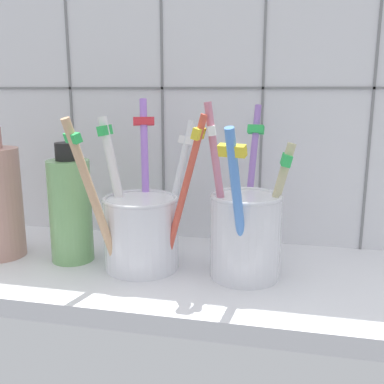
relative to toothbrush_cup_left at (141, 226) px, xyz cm
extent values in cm
cube|color=silver|center=(5.81, 0.48, -5.80)|extent=(64.00, 22.00, 2.00)
cube|color=white|center=(5.81, 12.48, 15.70)|extent=(64.00, 2.00, 45.00)
cube|color=gray|center=(-13.39, 11.38, 15.70)|extent=(0.30, 0.20, 45.00)
cube|color=gray|center=(-0.59, 11.38, 15.70)|extent=(0.30, 0.20, 45.00)
cube|color=gray|center=(12.21, 11.38, 15.70)|extent=(0.30, 0.20, 45.00)
cube|color=gray|center=(25.01, 11.38, 15.70)|extent=(0.30, 0.20, 45.00)
cube|color=gray|center=(5.81, 11.38, 15.00)|extent=(64.00, 0.20, 0.30)
cylinder|color=white|center=(0.03, -0.02, -0.83)|extent=(8.29, 8.29, 7.93)
torus|color=silver|center=(0.03, -0.02, 3.14)|extent=(8.38, 8.38, 0.50)
cylinder|color=white|center=(-2.78, 0.44, 3.78)|extent=(4.23, 1.38, 16.56)
cube|color=green|center=(-4.01, 0.54, 10.49)|extent=(1.20, 2.05, 1.20)
cylinder|color=tan|center=(-3.24, -4.73, 3.93)|extent=(4.18, 5.67, 16.93)
cube|color=green|center=(-4.34, -6.40, 10.40)|extent=(2.26, 1.96, 1.10)
cylinder|color=#B57AF0|center=(-0.68, 3.98, 4.68)|extent=(2.42, 4.81, 18.33)
cube|color=#E5333F|center=(-1.15, 5.27, 11.20)|extent=(2.65, 1.78, 1.07)
cylinder|color=#D6503E|center=(5.18, -1.56, 4.04)|extent=(5.36, 1.54, 17.07)
cube|color=yellow|center=(6.86, -1.83, 10.60)|extent=(1.30, 2.14, 1.27)
cylinder|color=white|center=(3.38, 2.47, 3.52)|extent=(4.20, 4.52, 16.06)
cube|color=white|center=(4.44, 3.64, 9.26)|extent=(2.43, 2.31, 1.00)
cylinder|color=white|center=(11.60, -0.02, -0.38)|extent=(7.43, 7.43, 8.82)
torus|color=silver|center=(11.60, -0.02, 4.03)|extent=(7.55, 7.55, 0.50)
cylinder|color=#5089DE|center=(11.23, -4.09, 3.61)|extent=(2.50, 6.01, 16.29)
cube|color=yellow|center=(10.74, -5.81, 9.54)|extent=(2.73, 1.66, 1.24)
cylinder|color=beige|center=(14.29, 0.77, 2.59)|extent=(4.31, 1.30, 14.18)
cube|color=green|center=(15.47, 0.89, 7.88)|extent=(1.33, 2.30, 1.33)
cylinder|color=#CD7891|center=(8.93, -0.95, 4.63)|extent=(3.49, 1.22, 18.16)
cube|color=white|center=(8.07, -1.06, 10.86)|extent=(1.09, 2.02, 1.05)
cylinder|color=#9B6EC8|center=(11.59, 4.84, 4.32)|extent=(1.56, 7.13, 17.70)
cube|color=green|center=(11.83, 6.93, 10.34)|extent=(1.94, 1.35, 1.17)
cylinder|color=#7BB46F|center=(-8.68, 0.81, 1.13)|extent=(4.86, 4.86, 11.85)
cylinder|color=black|center=(-8.68, 0.81, 8.06)|extent=(2.67, 2.67, 2.00)
camera|label=1|loc=(15.76, -45.66, 14.87)|focal=42.21mm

